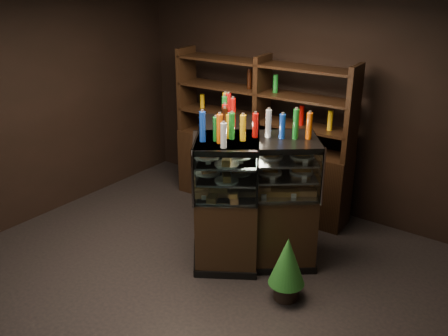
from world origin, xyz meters
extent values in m
plane|color=black|center=(0.00, 0.00, 0.00)|extent=(5.00, 5.00, 0.00)
cube|color=black|center=(0.00, 2.50, 1.50)|extent=(5.00, 0.02, 3.00)
cube|color=black|center=(-2.50, 0.00, 1.50)|extent=(0.02, 5.00, 3.00)
cube|color=black|center=(0.28, 0.89, 0.41)|extent=(1.37, 1.27, 0.82)
cube|color=black|center=(0.28, 0.89, 0.04)|extent=(1.41, 1.31, 0.08)
cube|color=black|center=(0.28, 0.89, 1.37)|extent=(1.37, 1.27, 0.06)
cube|color=silver|center=(0.28, 0.89, 0.83)|extent=(1.30, 1.20, 0.02)
cube|color=silver|center=(0.28, 0.89, 1.02)|extent=(1.30, 1.20, 0.02)
cube|color=silver|center=(0.28, 0.89, 1.19)|extent=(1.30, 1.20, 0.02)
cube|color=white|center=(0.49, 0.64, 1.11)|extent=(0.98, 0.79, 0.58)
cylinder|color=silver|center=(0.97, 1.04, 1.11)|extent=(0.03, 0.03, 0.60)
cylinder|color=silver|center=(-0.01, 0.25, 1.11)|extent=(0.03, 0.03, 0.60)
cube|color=black|center=(-0.08, 0.94, 0.41)|extent=(1.20, 1.39, 0.82)
cube|color=black|center=(-0.08, 0.94, 0.04)|extent=(1.24, 1.43, 0.08)
cube|color=black|center=(-0.08, 0.94, 1.37)|extent=(1.20, 1.39, 0.06)
cube|color=silver|center=(-0.08, 0.94, 0.83)|extent=(1.13, 1.32, 0.02)
cube|color=silver|center=(-0.08, 0.94, 1.02)|extent=(1.13, 1.32, 0.02)
cube|color=silver|center=(-0.08, 0.94, 1.19)|extent=(1.13, 1.32, 0.02)
cube|color=white|center=(-0.35, 0.77, 1.11)|extent=(0.68, 1.06, 0.58)
cylinder|color=silver|center=(-0.01, 0.25, 1.11)|extent=(0.03, 0.03, 0.60)
cylinder|color=silver|center=(-0.68, 1.30, 1.11)|extent=(0.03, 0.03, 0.60)
cube|color=#BC9243|center=(-0.11, 0.53, 0.87)|extent=(0.20, 0.18, 0.06)
cube|color=#BC9243|center=(0.01, 0.63, 0.87)|extent=(0.20, 0.18, 0.06)
cube|color=#BC9243|center=(0.13, 0.72, 0.87)|extent=(0.20, 0.18, 0.06)
cube|color=#BC9243|center=(0.24, 0.81, 0.87)|extent=(0.20, 0.18, 0.06)
cube|color=#BC9243|center=(0.36, 0.91, 0.87)|extent=(0.20, 0.18, 0.06)
cube|color=#BC9243|center=(0.48, 1.00, 0.87)|extent=(0.20, 0.18, 0.06)
cube|color=#BC9243|center=(0.59, 1.10, 0.87)|extent=(0.20, 0.18, 0.06)
cube|color=#BC9243|center=(0.71, 1.19, 0.87)|extent=(0.20, 0.18, 0.06)
cylinder|color=white|center=(-0.09, 0.59, 1.04)|extent=(0.24, 0.24, 0.02)
cube|color=#BC9243|center=(-0.09, 0.59, 1.07)|extent=(0.19, 0.17, 0.05)
cylinder|color=white|center=(0.16, 0.79, 1.04)|extent=(0.24, 0.24, 0.02)
cube|color=#BC9243|center=(0.16, 0.79, 1.07)|extent=(0.19, 0.17, 0.05)
cylinder|color=white|center=(0.41, 0.99, 1.04)|extent=(0.24, 0.24, 0.02)
cube|color=#BC9243|center=(0.41, 0.99, 1.07)|extent=(0.19, 0.17, 0.05)
cylinder|color=white|center=(0.65, 1.19, 1.04)|extent=(0.24, 0.24, 0.02)
cube|color=#BC9243|center=(0.65, 1.19, 1.07)|extent=(0.19, 0.17, 0.05)
cylinder|color=white|center=(-0.09, 0.59, 1.21)|extent=(0.24, 0.24, 0.02)
cube|color=#BC9243|center=(-0.09, 0.59, 1.25)|extent=(0.19, 0.17, 0.05)
cylinder|color=white|center=(0.16, 0.79, 1.21)|extent=(0.24, 0.24, 0.02)
cube|color=#BC9243|center=(0.16, 0.79, 1.25)|extent=(0.19, 0.17, 0.05)
cylinder|color=white|center=(0.41, 0.99, 1.21)|extent=(0.24, 0.24, 0.02)
cube|color=#BC9243|center=(0.41, 0.99, 1.25)|extent=(0.19, 0.17, 0.05)
cylinder|color=white|center=(0.65, 1.19, 1.21)|extent=(0.24, 0.24, 0.02)
cube|color=#BC9243|center=(0.65, 1.19, 1.25)|extent=(0.19, 0.17, 0.05)
cube|color=#BC9243|center=(-0.39, 1.37, 0.87)|extent=(0.17, 0.20, 0.06)
cube|color=#BC9243|center=(-0.31, 1.24, 0.87)|extent=(0.17, 0.20, 0.06)
cube|color=#BC9243|center=(-0.23, 1.12, 0.87)|extent=(0.17, 0.20, 0.06)
cube|color=#BC9243|center=(-0.15, 0.99, 0.87)|extent=(0.17, 0.20, 0.06)
cube|color=#BC9243|center=(-0.07, 0.86, 0.87)|extent=(0.17, 0.20, 0.06)
cube|color=#BC9243|center=(0.01, 0.74, 0.87)|extent=(0.17, 0.20, 0.06)
cube|color=#BC9243|center=(0.10, 0.61, 0.87)|extent=(0.17, 0.20, 0.06)
cube|color=#BC9243|center=(0.18, 0.49, 0.87)|extent=(0.17, 0.20, 0.06)
cylinder|color=white|center=(-0.34, 1.35, 1.04)|extent=(0.24, 0.24, 0.02)
cube|color=#BC9243|center=(-0.34, 1.35, 1.07)|extent=(0.16, 0.19, 0.05)
cylinder|color=white|center=(-0.17, 1.08, 1.04)|extent=(0.24, 0.24, 0.02)
cube|color=#BC9243|center=(-0.17, 1.08, 1.07)|extent=(0.16, 0.19, 0.05)
cylinder|color=white|center=(0.01, 0.81, 1.04)|extent=(0.24, 0.24, 0.02)
cube|color=#BC9243|center=(0.01, 0.81, 1.07)|extent=(0.16, 0.19, 0.05)
cylinder|color=white|center=(0.18, 0.54, 1.04)|extent=(0.24, 0.24, 0.02)
cube|color=#BC9243|center=(0.18, 0.54, 1.07)|extent=(0.16, 0.19, 0.05)
cylinder|color=white|center=(-0.34, 1.35, 1.21)|extent=(0.24, 0.24, 0.02)
cube|color=#BC9243|center=(-0.34, 1.35, 1.25)|extent=(0.16, 0.19, 0.05)
cylinder|color=white|center=(-0.17, 1.08, 1.21)|extent=(0.24, 0.24, 0.02)
cube|color=#BC9243|center=(-0.17, 1.08, 1.25)|extent=(0.16, 0.19, 0.05)
cylinder|color=white|center=(0.01, 0.81, 1.21)|extent=(0.24, 0.24, 0.02)
cube|color=#BC9243|center=(0.01, 0.81, 1.25)|extent=(0.16, 0.19, 0.05)
cylinder|color=white|center=(0.18, 0.54, 1.21)|extent=(0.24, 0.24, 0.02)
cube|color=#BC9243|center=(0.18, 0.54, 1.25)|extent=(0.16, 0.19, 0.05)
cylinder|color=#0F38B2|center=(-0.13, 0.56, 1.54)|extent=(0.06, 0.06, 0.28)
cylinder|color=silver|center=(-0.13, 0.56, 1.69)|extent=(0.03, 0.03, 0.02)
cylinder|color=#D8590A|center=(-0.02, 0.64, 1.54)|extent=(0.06, 0.06, 0.28)
cylinder|color=silver|center=(-0.02, 0.64, 1.69)|extent=(0.03, 0.03, 0.02)
cylinder|color=#147223|center=(0.08, 0.72, 1.54)|extent=(0.06, 0.06, 0.28)
cylinder|color=silver|center=(0.08, 0.72, 1.69)|extent=(0.03, 0.03, 0.02)
cylinder|color=black|center=(0.18, 0.80, 1.54)|extent=(0.06, 0.06, 0.28)
cylinder|color=silver|center=(0.18, 0.80, 1.69)|extent=(0.03, 0.03, 0.02)
cylinder|color=silver|center=(0.28, 0.89, 1.54)|extent=(0.06, 0.06, 0.28)
cylinder|color=silver|center=(0.28, 0.89, 1.69)|extent=(0.03, 0.03, 0.02)
cylinder|color=#B20C0A|center=(0.39, 0.97, 1.54)|extent=(0.06, 0.06, 0.28)
cylinder|color=silver|center=(0.39, 0.97, 1.69)|extent=(0.03, 0.03, 0.02)
cylinder|color=yellow|center=(0.49, 1.05, 1.54)|extent=(0.06, 0.06, 0.28)
cylinder|color=silver|center=(0.49, 1.05, 1.69)|extent=(0.03, 0.03, 0.02)
cylinder|color=#0F38B2|center=(0.59, 1.13, 1.54)|extent=(0.06, 0.06, 0.28)
cylinder|color=silver|center=(0.59, 1.13, 1.69)|extent=(0.03, 0.03, 0.02)
cylinder|color=#D8590A|center=(0.69, 1.22, 1.54)|extent=(0.06, 0.06, 0.28)
cylinder|color=silver|center=(0.69, 1.22, 1.69)|extent=(0.03, 0.03, 0.02)
cylinder|color=#0F38B2|center=(-0.36, 1.39, 1.54)|extent=(0.06, 0.06, 0.28)
cylinder|color=silver|center=(-0.36, 1.39, 1.69)|extent=(0.03, 0.03, 0.02)
cylinder|color=#D8590A|center=(-0.29, 1.28, 1.54)|extent=(0.06, 0.06, 0.28)
cylinder|color=silver|center=(-0.29, 1.28, 1.69)|extent=(0.03, 0.03, 0.02)
cylinder|color=#147223|center=(-0.22, 1.17, 1.54)|extent=(0.06, 0.06, 0.28)
cylinder|color=silver|center=(-0.22, 1.17, 1.69)|extent=(0.03, 0.03, 0.02)
cylinder|color=black|center=(-0.15, 1.06, 1.54)|extent=(0.06, 0.06, 0.28)
cylinder|color=silver|center=(-0.15, 1.06, 1.69)|extent=(0.03, 0.03, 0.02)
cylinder|color=silver|center=(-0.08, 0.94, 1.54)|extent=(0.06, 0.06, 0.28)
cylinder|color=silver|center=(-0.08, 0.94, 1.69)|extent=(0.03, 0.03, 0.02)
cylinder|color=#B20C0A|center=(-0.01, 0.83, 1.54)|extent=(0.06, 0.06, 0.28)
cylinder|color=silver|center=(-0.01, 0.83, 1.69)|extent=(0.03, 0.03, 0.02)
cylinder|color=yellow|center=(0.06, 0.72, 1.54)|extent=(0.06, 0.06, 0.28)
cylinder|color=silver|center=(0.06, 0.72, 1.69)|extent=(0.03, 0.03, 0.02)
cylinder|color=#0F38B2|center=(0.13, 0.61, 1.54)|extent=(0.06, 0.06, 0.28)
cylinder|color=silver|center=(0.13, 0.61, 1.69)|extent=(0.03, 0.03, 0.02)
cylinder|color=#D8590A|center=(0.20, 0.50, 1.54)|extent=(0.06, 0.06, 0.28)
cylinder|color=silver|center=(0.20, 0.50, 1.69)|extent=(0.03, 0.03, 0.02)
cylinder|color=black|center=(0.92, 0.50, 0.09)|extent=(0.23, 0.23, 0.18)
cone|color=#1B601D|center=(0.92, 0.50, 0.42)|extent=(0.35, 0.35, 0.49)
cone|color=#1B601D|center=(0.92, 0.50, 0.58)|extent=(0.27, 0.27, 0.34)
cube|color=black|center=(-0.38, 2.05, 0.45)|extent=(2.40, 0.57, 0.90)
cube|color=black|center=(-1.54, 1.98, 1.45)|extent=(0.08, 0.38, 1.10)
cube|color=black|center=(-0.38, 2.05, 1.45)|extent=(0.08, 0.38, 1.10)
cube|color=black|center=(0.77, 2.12, 1.45)|extent=(0.08, 0.38, 1.10)
cube|color=black|center=(-0.38, 2.05, 1.20)|extent=(2.35, 0.53, 0.03)
cube|color=black|center=(-0.38, 2.05, 1.55)|extent=(2.35, 0.53, 0.03)
cube|color=black|center=(-0.38, 2.05, 1.90)|extent=(2.35, 0.53, 0.03)
cylinder|color=#0F38B2|center=(-1.29, 1.99, 1.32)|extent=(0.06, 0.06, 0.22)
cylinder|color=#D8590A|center=(-0.93, 2.01, 1.32)|extent=(0.06, 0.06, 0.22)
cylinder|color=#147223|center=(-0.56, 2.04, 1.32)|extent=(0.06, 0.06, 0.22)
cylinder|color=black|center=(-0.20, 2.06, 1.32)|extent=(0.06, 0.06, 0.22)
cylinder|color=silver|center=(0.16, 2.09, 1.32)|extent=(0.06, 0.06, 0.22)
cylinder|color=#B20C0A|center=(0.52, 2.11, 1.32)|extent=(0.06, 0.06, 0.22)
camera|label=1|loc=(2.82, -3.08, 3.00)|focal=40.00mm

